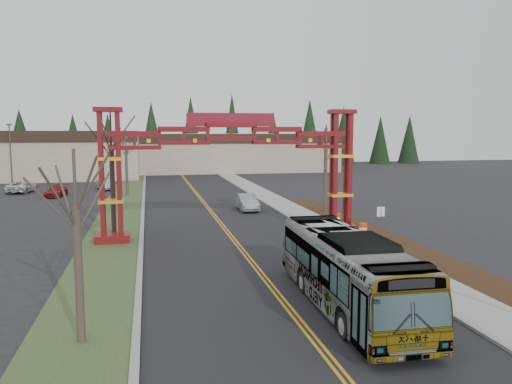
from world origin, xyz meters
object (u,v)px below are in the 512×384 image
object	(u,v)px
bare_tree_right_far	(326,150)
light_pole_far	(10,150)
gateway_arch	(231,152)
barrel_south	(363,230)
parked_car_mid_a	(56,191)
bare_tree_median_far	(126,148)
barrel_mid	(348,220)
barrel_north	(338,219)
parked_car_far_b	(22,187)
bare_tree_median_near	(76,207)
transit_bus	(347,270)
silver_sedan	(247,202)
bare_tree_median_mid	(111,146)
street_sign	(381,217)
parked_car_far_a	(104,184)
retail_building_east	(230,152)

from	to	relation	value
bare_tree_right_far	light_pole_far	xyz separation A→B (m)	(-34.14, 32.41, -0.84)
gateway_arch	barrel_south	size ratio (longest dim) A/B	17.47
parked_car_mid_a	bare_tree_right_far	distance (m)	31.70
bare_tree_median_far	barrel_mid	xyz separation A→B (m)	(17.48, -23.02, -4.92)
barrel_north	parked_car_far_b	bearing A→B (deg)	136.17
gateway_arch	barrel_north	world-z (taller)	gateway_arch
barrel_north	bare_tree_median_near	bearing A→B (deg)	-131.79
transit_bus	barrel_mid	bearing A→B (deg)	68.88
silver_sedan	barrel_south	xyz separation A→B (m)	(5.48, -13.78, -0.24)
gateway_arch	bare_tree_right_far	xyz separation A→B (m)	(10.00, 8.62, -0.26)
bare_tree_median_near	bare_tree_median_mid	bearing A→B (deg)	90.00
barrel_south	bare_tree_right_far	bearing A→B (deg)	84.15
parked_car_mid_a	bare_tree_median_mid	xyz separation A→B (m)	(7.89, -24.51, 5.77)
bare_tree_median_near	bare_tree_median_mid	world-z (taller)	bare_tree_median_mid
light_pole_far	barrel_mid	distance (m)	51.63
parked_car_far_b	barrel_mid	bearing A→B (deg)	144.09
bare_tree_median_far	light_pole_far	xyz separation A→B (m)	(-16.14, 15.92, -0.58)
parked_car_mid_a	barrel_north	xyz separation A→B (m)	(24.81, -23.44, -0.15)
parked_car_mid_a	bare_tree_median_near	xyz separation A→B (m)	(7.89, -42.38, 4.19)
barrel_south	bare_tree_median_mid	bearing A→B (deg)	167.67
street_sign	bare_tree_median_mid	bearing A→B (deg)	163.89
barrel_mid	bare_tree_median_near	bearing A→B (deg)	-133.75
bare_tree_median_far	barrel_south	bearing A→B (deg)	-58.05
parked_car_far_a	bare_tree_median_mid	bearing A→B (deg)	-97.59
bare_tree_median_near	bare_tree_right_far	bearing A→B (deg)	54.03
retail_building_east	parked_car_far_a	size ratio (longest dim) A/B	8.73
gateway_arch	parked_car_mid_a	world-z (taller)	gateway_arch
retail_building_east	barrel_mid	size ratio (longest dim) A/B	34.95
retail_building_east	bare_tree_median_mid	size ratio (longest dim) A/B	4.38
bare_tree_median_near	bare_tree_median_far	xyz separation A→B (m)	(0.00, 41.28, 0.64)
transit_bus	barrel_mid	xyz separation A→B (m)	(7.10, 16.89, -1.06)
gateway_arch	light_pole_far	xyz separation A→B (m)	(-24.14, 41.02, -1.10)
parked_car_mid_a	parked_car_far_b	xyz separation A→B (m)	(-4.72, 4.90, 0.09)
silver_sedan	parked_car_far_b	bearing A→B (deg)	141.28
retail_building_east	transit_bus	distance (m)	77.17
transit_bus	barrel_north	distance (m)	18.77
transit_bus	bare_tree_median_mid	world-z (taller)	bare_tree_median_mid
silver_sedan	street_sign	xyz separation A→B (m)	(6.10, -15.15, 0.94)
parked_car_far_b	transit_bus	bearing A→B (deg)	124.65
silver_sedan	parked_car_far_a	size ratio (longest dim) A/B	1.06
parked_car_mid_a	gateway_arch	bearing A→B (deg)	-51.71
bare_tree_median_near	bare_tree_median_mid	size ratio (longest dim) A/B	0.78
retail_building_east	light_pole_far	distance (m)	40.07
gateway_arch	transit_bus	world-z (taller)	gateway_arch
bare_tree_median_near	street_sign	world-z (taller)	bare_tree_median_near
bare_tree_median_near	barrel_north	size ratio (longest dim) A/B	7.06
gateway_arch	bare_tree_right_far	size ratio (longest dim) A/B	2.29
bare_tree_median_far	street_sign	world-z (taller)	bare_tree_median_far
bare_tree_median_far	barrel_mid	bearing A→B (deg)	-52.79
bare_tree_median_near	barrel_mid	bearing A→B (deg)	46.25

